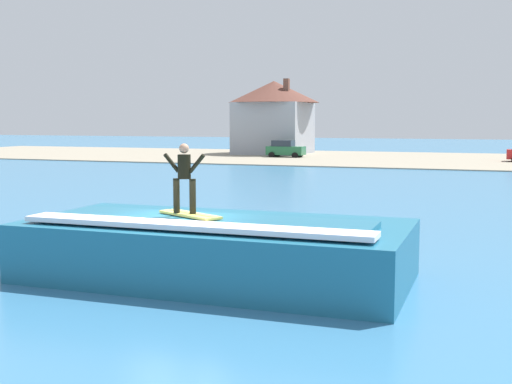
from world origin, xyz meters
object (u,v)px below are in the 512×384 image
Objects in this scene: wave_crest at (215,249)px; surfer at (184,174)px; car_near_shore at (285,149)px; surfboard at (190,215)px; house_with_chimney at (274,113)px.

surfer reaches higher than wave_crest.
wave_crest is 53.54m from car_near_shore.
car_near_shore reaches higher than surfboard.
car_near_shore is (-14.20, 51.62, 0.18)m from wave_crest.
wave_crest is 4.87× the size of surfboard.
surfboard reaches higher than wave_crest.
house_with_chimney reaches higher than wave_crest.
surfboard is at bearing 20.85° from surfer.
house_with_chimney reaches higher than surfer.
house_with_chimney is (-3.33, 6.23, 3.80)m from car_near_shore.
surfer is at bearing -146.02° from wave_crest.
house_with_chimney is (-16.91, 58.27, 2.10)m from surfer.
surfboard is 60.74m from house_with_chimney.
wave_crest is 0.90× the size of house_with_chimney.
surfer is at bearing -73.82° from house_with_chimney.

